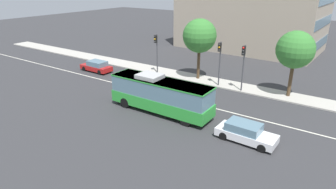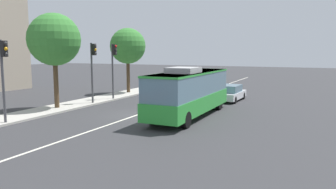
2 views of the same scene
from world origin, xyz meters
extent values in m
plane|color=#333335|center=(0.00, 0.00, 0.00)|extent=(160.00, 160.00, 0.00)
cube|color=#B2ADA3|center=(0.00, 6.90, 0.07)|extent=(80.00, 2.89, 0.14)
cube|color=silver|center=(0.00, 0.00, 0.01)|extent=(76.00, 0.16, 0.01)
cube|color=green|center=(1.09, -3.55, 0.98)|extent=(10.00, 2.52, 1.10)
cube|color=slate|center=(1.09, -3.55, 2.31)|extent=(9.80, 2.44, 1.58)
cube|color=green|center=(1.09, -3.55, 3.04)|extent=(9.90, 2.49, 0.12)
cube|color=#B2B2B2|center=(-0.11, -3.55, 3.28)|extent=(2.20, 1.80, 0.36)
cylinder|color=black|center=(4.49, -2.44, 0.50)|extent=(1.00, 0.30, 1.00)
cylinder|color=black|center=(4.49, -4.64, 0.50)|extent=(1.00, 0.30, 1.00)
cylinder|color=black|center=(-2.31, -2.46, 0.50)|extent=(1.00, 0.30, 1.00)
cylinder|color=black|center=(-2.31, -4.66, 0.50)|extent=(1.00, 0.30, 1.00)
cube|color=white|center=(9.58, -4.24, 0.52)|extent=(4.55, 1.93, 0.60)
cube|color=slate|center=(9.33, -4.24, 1.14)|extent=(2.57, 1.73, 0.64)
cylinder|color=black|center=(11.10, -3.49, 0.32)|extent=(0.65, 0.24, 0.64)
cylinder|color=black|center=(11.05, -5.09, 0.32)|extent=(0.65, 0.24, 0.64)
cylinder|color=black|center=(8.10, -3.40, 0.32)|extent=(0.65, 0.24, 0.64)
cylinder|color=black|center=(8.05, -5.00, 0.32)|extent=(0.65, 0.24, 0.64)
cylinder|color=#47474C|center=(2.54, 5.93, 2.60)|extent=(0.16, 0.16, 5.20)
cube|color=black|center=(2.53, 5.65, 4.65)|extent=(0.32, 0.28, 0.96)
sphere|color=#2D2D2D|center=(2.53, 5.50, 4.97)|extent=(0.22, 0.22, 0.22)
sphere|color=#F9A514|center=(2.53, 5.50, 4.65)|extent=(0.22, 0.22, 0.22)
sphere|color=#2D2D2D|center=(2.53, 5.50, 4.33)|extent=(0.22, 0.22, 0.22)
cylinder|color=#47474C|center=(5.35, 5.77, 2.60)|extent=(0.16, 0.16, 5.20)
cube|color=black|center=(5.33, 5.50, 4.65)|extent=(0.34, 0.30, 0.96)
sphere|color=red|center=(5.32, 5.35, 4.97)|extent=(0.22, 0.22, 0.22)
sphere|color=#2D2D2D|center=(5.32, 5.35, 4.65)|extent=(0.22, 0.22, 0.22)
sphere|color=#2D2D2D|center=(5.32, 5.35, 4.33)|extent=(0.22, 0.22, 0.22)
cylinder|color=#47474C|center=(-6.14, 5.84, 2.60)|extent=(0.16, 0.16, 5.20)
cube|color=black|center=(-6.15, 5.56, 4.65)|extent=(0.32, 0.28, 0.96)
sphere|color=#2D2D2D|center=(-6.15, 5.41, 4.97)|extent=(0.22, 0.22, 0.22)
sphere|color=#F9A514|center=(-6.15, 5.41, 4.65)|extent=(0.22, 0.22, 0.22)
sphere|color=#2D2D2D|center=(-6.15, 5.41, 4.33)|extent=(0.22, 0.22, 0.22)
cylinder|color=#4C3823|center=(-0.67, 6.88, 1.95)|extent=(0.36, 0.36, 3.89)
sphere|color=#387F33|center=(-0.67, 6.88, 5.39)|extent=(4.00, 4.00, 4.00)
cylinder|color=#4C3823|center=(10.03, 7.03, 1.83)|extent=(0.36, 0.36, 3.65)
sphere|color=#387F33|center=(10.03, 7.03, 5.06)|extent=(3.76, 3.76, 3.76)
camera|label=1|loc=(15.58, -23.66, 11.48)|focal=31.12mm
camera|label=2|loc=(-19.92, -11.75, 4.49)|focal=35.17mm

